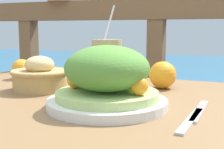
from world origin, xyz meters
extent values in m
cube|color=olive|center=(0.00, 0.00, 0.74)|extent=(1.10, 0.76, 0.04)
cube|color=brown|center=(0.00, 0.66, 1.02)|extent=(2.80, 0.08, 0.09)
cube|color=brown|center=(-0.68, 0.66, 0.49)|extent=(0.07, 0.07, 0.98)
cube|color=brown|center=(0.00, 0.66, 0.49)|extent=(0.07, 0.07, 0.98)
cube|color=teal|center=(0.00, 3.16, 0.22)|extent=(12.00, 4.00, 0.45)
cylinder|color=silver|center=(0.07, -0.06, 0.77)|extent=(0.27, 0.27, 0.02)
cylinder|color=#B7D17A|center=(0.07, -0.06, 0.79)|extent=(0.23, 0.23, 0.02)
ellipsoid|color=#568E38|center=(0.07, -0.06, 0.85)|extent=(0.19, 0.19, 0.10)
sphere|color=orange|center=(0.15, -0.08, 0.82)|extent=(0.04, 0.04, 0.04)
sphere|color=orange|center=(-0.01, -0.06, 0.82)|extent=(0.04, 0.04, 0.04)
cylinder|color=tan|center=(-0.01, 0.13, 0.84)|extent=(0.09, 0.09, 0.15)
cylinder|color=white|center=(-0.02, 0.13, 0.90)|extent=(0.04, 0.07, 0.21)
cylinder|color=tan|center=(-0.18, 0.04, 0.79)|extent=(0.15, 0.15, 0.06)
torus|color=tan|center=(-0.18, 0.04, 0.82)|extent=(0.16, 0.16, 0.01)
ellipsoid|color=#DBB77A|center=(-0.18, 0.04, 0.84)|extent=(0.08, 0.08, 0.05)
cube|color=silver|center=(0.27, -0.02, 0.77)|extent=(0.02, 0.18, 0.00)
cube|color=silver|center=(0.26, -0.10, 0.77)|extent=(0.03, 0.18, 0.00)
sphere|color=orange|center=(0.14, 0.21, 0.80)|extent=(0.08, 0.08, 0.08)
sphere|color=orange|center=(-0.36, 0.19, 0.80)|extent=(0.07, 0.07, 0.07)
camera|label=1|loc=(0.34, -0.69, 0.94)|focal=50.00mm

